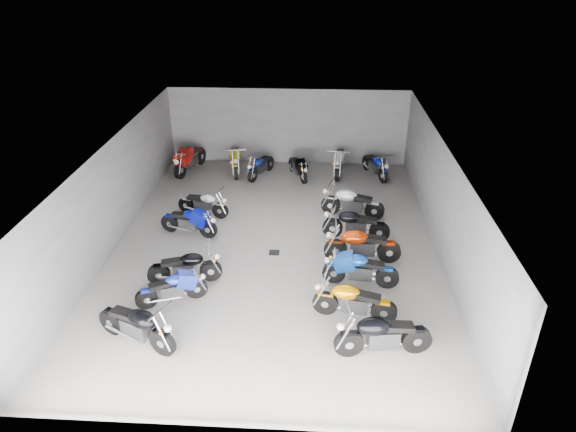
# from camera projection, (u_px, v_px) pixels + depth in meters

# --- Properties ---
(ground) EXTENTS (14.00, 14.00, 0.00)m
(ground) POSITION_uv_depth(u_px,v_px,m) (276.00, 244.00, 16.22)
(ground) COLOR #999792
(ground) RESTS_ON ground
(wall_back) EXTENTS (10.00, 0.10, 3.20)m
(wall_back) POSITION_uv_depth(u_px,v_px,m) (288.00, 127.00, 21.65)
(wall_back) COLOR gray
(wall_back) RESTS_ON ground
(wall_left) EXTENTS (0.10, 14.00, 3.20)m
(wall_left) POSITION_uv_depth(u_px,v_px,m) (113.00, 195.00, 15.72)
(wall_left) COLOR gray
(wall_left) RESTS_ON ground
(wall_right) EXTENTS (0.10, 14.00, 3.20)m
(wall_right) POSITION_uv_depth(u_px,v_px,m) (443.00, 203.00, 15.22)
(wall_right) COLOR gray
(wall_right) RESTS_ON ground
(ceiling) EXTENTS (10.00, 14.00, 0.04)m
(ceiling) POSITION_uv_depth(u_px,v_px,m) (274.00, 148.00, 14.72)
(ceiling) COLOR black
(ceiling) RESTS_ON wall_back
(drain_grate) EXTENTS (0.32, 0.32, 0.01)m
(drain_grate) POSITION_uv_depth(u_px,v_px,m) (274.00, 252.00, 15.77)
(drain_grate) COLOR black
(drain_grate) RESTS_ON ground
(motorcycle_left_a) EXTENTS (2.11, 1.09, 0.99)m
(motorcycle_left_a) POSITION_uv_depth(u_px,v_px,m) (137.00, 325.00, 11.92)
(motorcycle_left_a) COLOR black
(motorcycle_left_a) RESTS_ON ground
(motorcycle_left_b) EXTENTS (1.78, 0.86, 0.83)m
(motorcycle_left_b) POSITION_uv_depth(u_px,v_px,m) (172.00, 288.00, 13.37)
(motorcycle_left_b) COLOR black
(motorcycle_left_b) RESTS_ON ground
(motorcycle_left_c) EXTENTS (2.04, 0.56, 0.90)m
(motorcycle_left_c) POSITION_uv_depth(u_px,v_px,m) (185.00, 267.00, 14.18)
(motorcycle_left_c) COLOR black
(motorcycle_left_c) RESTS_ON ground
(motorcycle_left_e) EXTENTS (1.96, 0.65, 0.88)m
(motorcycle_left_e) POSITION_uv_depth(u_px,v_px,m) (189.00, 221.00, 16.56)
(motorcycle_left_e) COLOR black
(motorcycle_left_e) RESTS_ON ground
(motorcycle_left_f) EXTENTS (1.86, 0.66, 0.84)m
(motorcycle_left_f) POSITION_uv_depth(u_px,v_px,m) (204.00, 203.00, 17.76)
(motorcycle_left_f) COLOR black
(motorcycle_left_f) RESTS_ON ground
(motorcycle_right_a) EXTENTS (2.27, 0.54, 1.00)m
(motorcycle_right_a) POSITION_uv_depth(u_px,v_px,m) (382.00, 335.00, 11.63)
(motorcycle_right_a) COLOR black
(motorcycle_right_a) RESTS_ON ground
(motorcycle_right_b) EXTENTS (2.12, 0.58, 0.94)m
(motorcycle_right_b) POSITION_uv_depth(u_px,v_px,m) (353.00, 301.00, 12.79)
(motorcycle_right_b) COLOR black
(motorcycle_right_b) RESTS_ON ground
(motorcycle_right_c) EXTENTS (2.11, 0.47, 0.93)m
(motorcycle_right_c) POSITION_uv_depth(u_px,v_px,m) (360.00, 269.00, 14.06)
(motorcycle_right_c) COLOR black
(motorcycle_right_c) RESTS_ON ground
(motorcycle_right_d) EXTENTS (2.28, 0.44, 1.00)m
(motorcycle_right_d) POSITION_uv_depth(u_px,v_px,m) (362.00, 245.00, 15.12)
(motorcycle_right_d) COLOR black
(motorcycle_right_d) RESTS_ON ground
(motorcycle_right_e) EXTENTS (2.15, 0.49, 0.95)m
(motorcycle_right_e) POSITION_uv_depth(u_px,v_px,m) (355.00, 224.00, 16.30)
(motorcycle_right_e) COLOR black
(motorcycle_right_e) RESTS_ON ground
(motorcycle_right_f) EXTENTS (2.19, 0.67, 0.97)m
(motorcycle_right_f) POSITION_uv_depth(u_px,v_px,m) (352.00, 203.00, 17.66)
(motorcycle_right_f) COLOR black
(motorcycle_right_f) RESTS_ON ground
(motorcycle_back_a) EXTENTS (0.84, 2.31, 1.04)m
(motorcycle_back_a) POSITION_uv_depth(u_px,v_px,m) (190.00, 159.00, 21.21)
(motorcycle_back_a) COLOR black
(motorcycle_back_a) RESTS_ON ground
(motorcycle_back_b) EXTENTS (0.58, 2.30, 1.02)m
(motorcycle_back_b) POSITION_uv_depth(u_px,v_px,m) (236.00, 159.00, 21.16)
(motorcycle_back_b) COLOR black
(motorcycle_back_b) RESTS_ON ground
(motorcycle_back_c) EXTENTS (0.91, 1.85, 0.86)m
(motorcycle_back_c) POSITION_uv_depth(u_px,v_px,m) (261.00, 166.00, 20.80)
(motorcycle_back_c) COLOR black
(motorcycle_back_c) RESTS_ON ground
(motorcycle_back_d) EXTENTS (0.85, 1.80, 0.84)m
(motorcycle_back_d) POSITION_uv_depth(u_px,v_px,m) (298.00, 167.00, 20.70)
(motorcycle_back_d) COLOR black
(motorcycle_back_d) RESTS_ON ground
(motorcycle_back_e) EXTENTS (0.52, 2.30, 1.01)m
(motorcycle_back_e) POSITION_uv_depth(u_px,v_px,m) (339.00, 161.00, 21.02)
(motorcycle_back_e) COLOR black
(motorcycle_back_e) RESTS_ON ground
(motorcycle_back_f) EXTENTS (0.91, 1.94, 0.90)m
(motorcycle_back_f) POSITION_uv_depth(u_px,v_px,m) (376.00, 165.00, 20.77)
(motorcycle_back_f) COLOR black
(motorcycle_back_f) RESTS_ON ground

